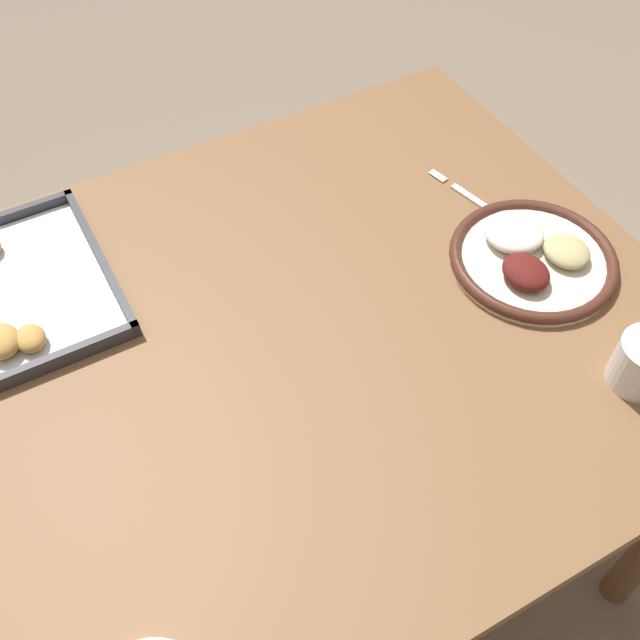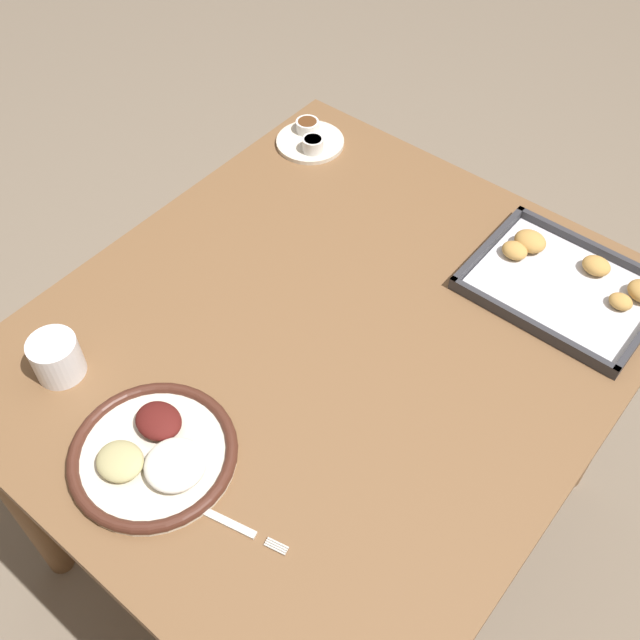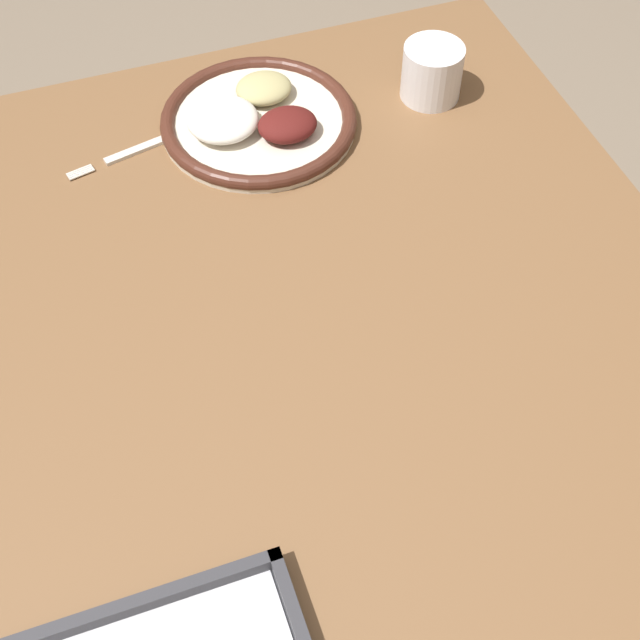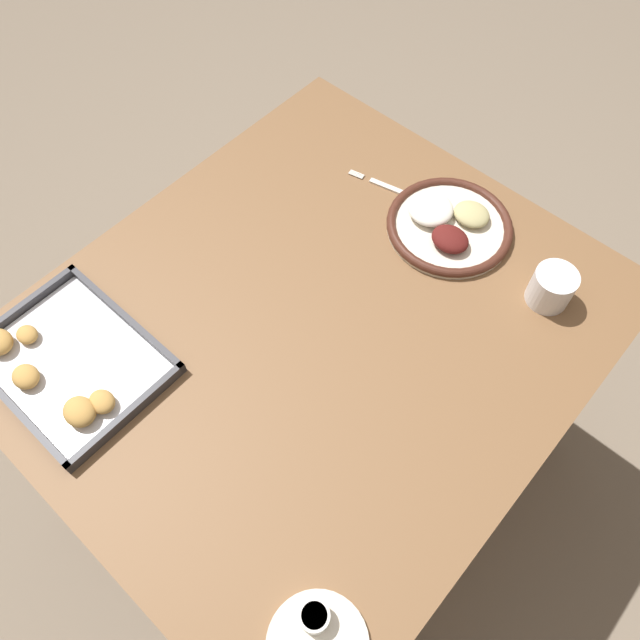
% 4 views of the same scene
% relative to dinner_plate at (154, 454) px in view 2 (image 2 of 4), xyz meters
% --- Properties ---
extents(ground_plane, '(8.00, 8.00, 0.00)m').
position_rel_dinner_plate_xyz_m(ground_plane, '(0.06, 0.36, -0.77)').
color(ground_plane, '#7A6B59').
extents(dining_table, '(0.96, 1.10, 0.75)m').
position_rel_dinner_plate_xyz_m(dining_table, '(0.06, 0.36, -0.12)').
color(dining_table, brown).
rests_on(dining_table, ground_plane).
extents(dinner_plate, '(0.27, 0.27, 0.05)m').
position_rel_dinner_plate_xyz_m(dinner_plate, '(0.00, 0.00, 0.00)').
color(dinner_plate, beige).
rests_on(dinner_plate, dining_table).
extents(fork, '(0.19, 0.06, 0.00)m').
position_rel_dinner_plate_xyz_m(fork, '(0.16, -0.01, -0.01)').
color(fork, silver).
rests_on(fork, dining_table).
extents(saucer_plate, '(0.15, 0.15, 0.04)m').
position_rel_dinner_plate_xyz_m(saucer_plate, '(-0.32, 0.77, -0.00)').
color(saucer_plate, beige).
rests_on(saucer_plate, dining_table).
extents(baking_tray, '(0.34, 0.26, 0.04)m').
position_rel_dinner_plate_xyz_m(baking_tray, '(0.33, 0.74, -0.00)').
color(baking_tray, '#333338').
rests_on(baking_tray, dining_table).
extents(drinking_cup, '(0.08, 0.08, 0.08)m').
position_rel_dinner_plate_xyz_m(drinking_cup, '(-0.25, 0.01, 0.02)').
color(drinking_cup, white).
rests_on(drinking_cup, dining_table).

